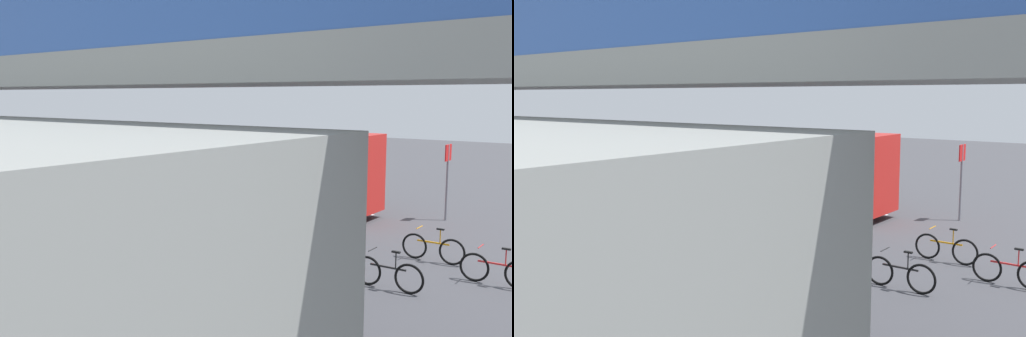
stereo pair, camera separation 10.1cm
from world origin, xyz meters
TOP-DOWN VIEW (x-y plane):
  - ground at (0.00, 0.00)m, footprint 80.00×80.00m
  - city_bus at (0.26, -0.66)m, footprint 11.54×2.85m
  - parked_van at (5.42, 7.01)m, footprint 4.80×2.17m
  - bicycle_orange at (-8.98, 2.65)m, footprint 1.77×0.44m
  - bicycle_red at (-10.91, 3.68)m, footprint 1.77×0.44m
  - bicycle_black at (-8.92, 5.51)m, footprint 1.77×0.44m
  - pedestrian at (0.28, -3.42)m, footprint 0.38×0.38m
  - traffic_sign at (-7.52, -2.76)m, footprint 0.08×0.60m
  - lane_dash_leftmost at (-4.00, -2.04)m, footprint 2.00×0.20m
  - lane_dash_left at (0.00, -2.04)m, footprint 2.00×0.20m
  - lane_dash_centre at (4.00, -2.04)m, footprint 2.00×0.20m

SIDE VIEW (x-z plane):
  - ground at x=0.00m, z-range 0.00..0.00m
  - lane_dash_leftmost at x=-4.00m, z-range 0.00..0.01m
  - lane_dash_left at x=0.00m, z-range 0.00..0.01m
  - lane_dash_centre at x=4.00m, z-range 0.00..0.01m
  - bicycle_orange at x=-8.98m, z-range -0.11..0.85m
  - bicycle_red at x=-10.91m, z-range -0.11..0.85m
  - bicycle_black at x=-8.92m, z-range -0.11..0.85m
  - pedestrian at x=0.28m, z-range -0.01..1.78m
  - parked_van at x=5.42m, z-range 0.16..2.21m
  - city_bus at x=0.26m, z-range 0.31..3.46m
  - traffic_sign at x=-7.52m, z-range 0.49..3.29m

